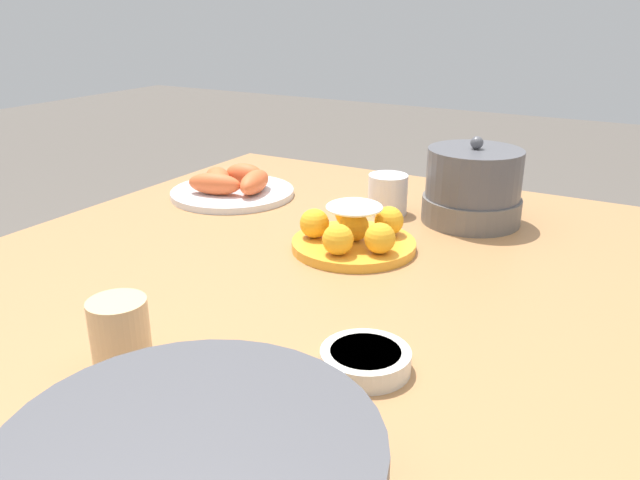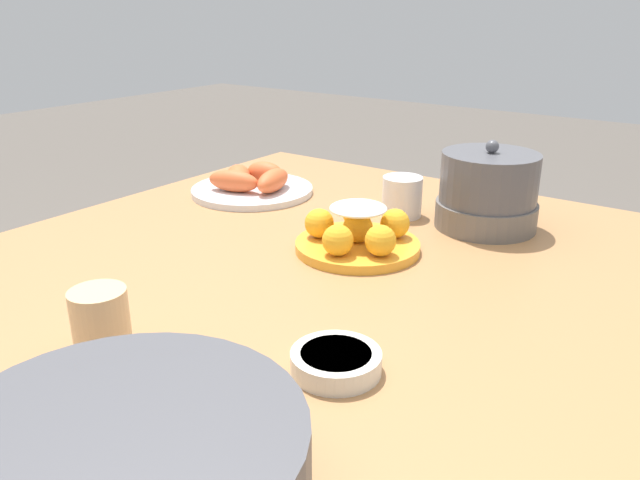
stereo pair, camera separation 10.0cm
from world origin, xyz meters
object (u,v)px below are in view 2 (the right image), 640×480
at_px(seafood_platter, 252,184).
at_px(cup_near, 101,322).
at_px(cup_far, 402,197).
at_px(dining_table, 280,322).
at_px(warming_pot, 488,192).
at_px(sauce_bowl, 336,361).
at_px(serving_bowl, 123,472).
at_px(cake_plate, 358,234).

relative_size(seafood_platter, cup_near, 3.27).
height_order(cup_near, cup_far, cup_near).
xyz_separation_m(dining_table, warming_pot, (-0.40, 0.17, 0.15)).
distance_m(sauce_bowl, warming_pot, 0.58).
bearing_deg(cup_near, cup_far, 176.39).
bearing_deg(serving_bowl, cup_near, -122.40).
height_order(serving_bowl, sauce_bowl, serving_bowl).
distance_m(seafood_platter, cup_far, 0.35).
xyz_separation_m(serving_bowl, warming_pot, (-0.85, -0.04, 0.02)).
xyz_separation_m(cake_plate, cup_far, (-0.21, -0.03, 0.01)).
xyz_separation_m(cake_plate, sauce_bowl, (0.33, 0.18, -0.02)).
height_order(cake_plate, cup_near, cake_plate).
relative_size(sauce_bowl, cup_far, 1.33).
distance_m(serving_bowl, seafood_platter, 0.93).
height_order(cup_near, warming_pot, warming_pot).
relative_size(cake_plate, warming_pot, 1.14).
bearing_deg(cup_near, cake_plate, 171.07).
distance_m(serving_bowl, sauce_bowl, 0.28).
xyz_separation_m(cake_plate, serving_bowl, (0.61, 0.17, 0.02)).
xyz_separation_m(seafood_platter, cup_far, (-0.06, 0.34, 0.02)).
relative_size(seafood_platter, warming_pot, 1.43).
bearing_deg(warming_pot, cake_plate, -28.40).
bearing_deg(cup_near, serving_bowl, 57.60).
bearing_deg(seafood_platter, cup_far, 99.78).
bearing_deg(warming_pot, dining_table, -22.88).
distance_m(cake_plate, sauce_bowl, 0.38).
xyz_separation_m(cup_near, warming_pot, (-0.70, 0.20, 0.03)).
bearing_deg(cup_far, cake_plate, 8.17).
height_order(cake_plate, serving_bowl, serving_bowl).
relative_size(serving_bowl, sauce_bowl, 2.86).
bearing_deg(warming_pot, cup_far, -78.45).
xyz_separation_m(dining_table, sauce_bowl, (0.17, 0.22, 0.09)).
relative_size(cake_plate, seafood_platter, 0.80).
bearing_deg(cake_plate, dining_table, -13.86).
xyz_separation_m(dining_table, seafood_platter, (-0.31, -0.33, 0.10)).
bearing_deg(cup_far, warming_pot, 101.55).
xyz_separation_m(serving_bowl, sauce_bowl, (-0.28, 0.01, -0.03)).
relative_size(seafood_platter, cup_far, 3.39).
distance_m(cup_near, cup_far, 0.67).
height_order(serving_bowl, seafood_platter, serving_bowl).
bearing_deg(warming_pot, cup_near, -16.14).
bearing_deg(cup_far, seafood_platter, -80.22).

